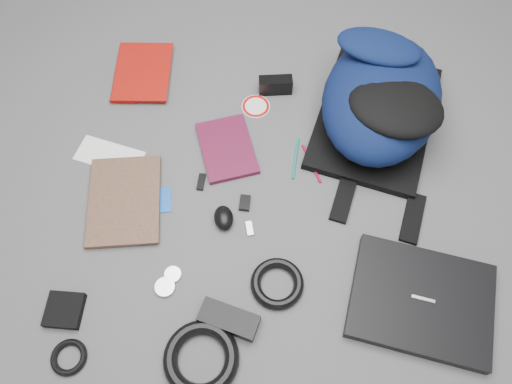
# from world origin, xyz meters

# --- Properties ---
(ground) EXTENTS (4.00, 4.00, 0.00)m
(ground) POSITION_xyz_m (0.00, 0.00, 0.00)
(ground) COLOR #4F4F51
(ground) RESTS_ON ground
(backpack) EXTENTS (0.47, 0.59, 0.22)m
(backpack) POSITION_xyz_m (0.34, 0.29, 0.11)
(backpack) COLOR black
(backpack) RESTS_ON ground
(laptop) EXTENTS (0.39, 0.33, 0.03)m
(laptop) POSITION_xyz_m (0.44, -0.27, 0.02)
(laptop) COLOR black
(laptop) RESTS_ON ground
(textbook_red) EXTENTS (0.19, 0.25, 0.03)m
(textbook_red) POSITION_xyz_m (-0.48, 0.40, 0.01)
(textbook_red) COLOR #930C08
(textbook_red) RESTS_ON ground
(comic_book) EXTENTS (0.24, 0.30, 0.02)m
(comic_book) POSITION_xyz_m (-0.46, -0.06, 0.01)
(comic_book) COLOR #B3670C
(comic_book) RESTS_ON ground
(envelope) EXTENTS (0.21, 0.13, 0.00)m
(envelope) POSITION_xyz_m (-0.44, 0.10, 0.00)
(envelope) COLOR white
(envelope) RESTS_ON ground
(dvd_case) EXTENTS (0.21, 0.25, 0.02)m
(dvd_case) POSITION_xyz_m (-0.10, 0.14, 0.01)
(dvd_case) COLOR #460D23
(dvd_case) RESTS_ON ground
(compact_camera) EXTENTS (0.11, 0.05, 0.06)m
(compact_camera) POSITION_xyz_m (0.03, 0.37, 0.03)
(compact_camera) COLOR black
(compact_camera) RESTS_ON ground
(sticker_disc) EXTENTS (0.11, 0.11, 0.00)m
(sticker_disc) POSITION_xyz_m (-0.02, 0.31, 0.00)
(sticker_disc) COLOR white
(sticker_disc) RESTS_ON ground
(pen_teal) EXTENTS (0.02, 0.14, 0.01)m
(pen_teal) POSITION_xyz_m (0.11, 0.13, 0.00)
(pen_teal) COLOR #0E8269
(pen_teal) RESTS_ON ground
(pen_red) EXTENTS (0.06, 0.12, 0.01)m
(pen_red) POSITION_xyz_m (0.15, 0.11, 0.00)
(pen_red) COLOR maroon
(pen_red) RESTS_ON ground
(id_badge) EXTENTS (0.06, 0.08, 0.00)m
(id_badge) POSITION_xyz_m (-0.26, -0.04, 0.00)
(id_badge) COLOR blue
(id_badge) RESTS_ON ground
(usb_black) EXTENTS (0.02, 0.05, 0.01)m
(usb_black) POSITION_xyz_m (-0.16, 0.03, 0.00)
(usb_black) COLOR black
(usb_black) RESTS_ON ground
(usb_silver) EXTENTS (0.03, 0.04, 0.01)m
(usb_silver) POSITION_xyz_m (-0.01, -0.10, 0.00)
(usb_silver) COLOR #BBBABD
(usb_silver) RESTS_ON ground
(key_fob) EXTENTS (0.03, 0.05, 0.01)m
(key_fob) POSITION_xyz_m (-0.03, -0.03, 0.01)
(key_fob) COLOR black
(key_fob) RESTS_ON ground
(mouse) EXTENTS (0.07, 0.08, 0.04)m
(mouse) POSITION_xyz_m (-0.08, -0.08, 0.02)
(mouse) COLOR black
(mouse) RESTS_ON ground
(headphone_left) EXTENTS (0.06, 0.06, 0.01)m
(headphone_left) POSITION_xyz_m (-0.20, -0.25, 0.01)
(headphone_left) COLOR silver
(headphone_left) RESTS_ON ground
(headphone_right) EXTENTS (0.06, 0.06, 0.01)m
(headphone_right) POSITION_xyz_m (-0.21, -0.28, 0.01)
(headphone_right) COLOR silver
(headphone_right) RESTS_ON ground
(cable_coil) EXTENTS (0.14, 0.14, 0.03)m
(cable_coil) POSITION_xyz_m (0.07, -0.25, 0.01)
(cable_coil) COLOR black
(cable_coil) RESTS_ON ground
(power_brick) EXTENTS (0.16, 0.10, 0.04)m
(power_brick) POSITION_xyz_m (-0.04, -0.36, 0.02)
(power_brick) COLOR black
(power_brick) RESTS_ON ground
(power_cord_coil) EXTENTS (0.23, 0.23, 0.04)m
(power_cord_coil) POSITION_xyz_m (-0.10, -0.45, 0.02)
(power_cord_coil) COLOR black
(power_cord_coil) RESTS_ON ground
(pouch) EXTENTS (0.09, 0.09, 0.02)m
(pouch) POSITION_xyz_m (-0.45, -0.36, 0.01)
(pouch) COLOR black
(pouch) RESTS_ON ground
(earbud_coil) EXTENTS (0.10, 0.10, 0.02)m
(earbud_coil) POSITION_xyz_m (-0.41, -0.47, 0.01)
(earbud_coil) COLOR black
(earbud_coil) RESTS_ON ground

